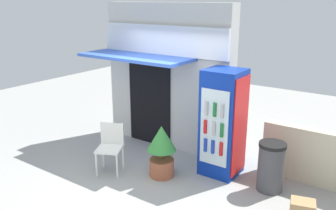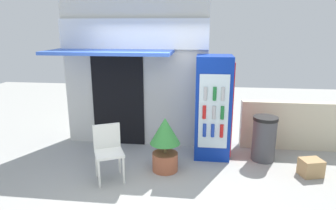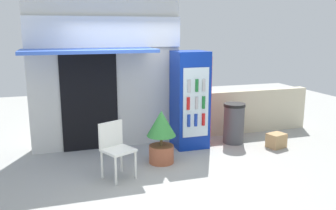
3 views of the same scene
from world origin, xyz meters
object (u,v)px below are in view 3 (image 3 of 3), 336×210
Objects in this scene: drink_cooler at (190,100)px; potted_plant_near_shop at (161,134)px; cardboard_box at (276,140)px; trash_bin at (234,123)px; plastic_chair at (115,145)px.

potted_plant_near_shop is at bearing -138.40° from drink_cooler.
potted_plant_near_shop reaches higher than cardboard_box.
drink_cooler is at bearing 158.88° from cardboard_box.
drink_cooler is 2.29× the size of trash_bin.
plastic_chair is 2.84m from trash_bin.
drink_cooler is at bearing 32.92° from plastic_chair.
plastic_chair is 0.94× the size of potted_plant_near_shop.
plastic_chair is at bearing -159.13° from trash_bin.
drink_cooler is at bearing 41.60° from potted_plant_near_shop.
plastic_chair is 0.96m from potted_plant_near_shop.
cardboard_box is at bearing -38.22° from trash_bin.
plastic_chair reaches higher than trash_bin.
potted_plant_near_shop is at bearing 22.96° from plastic_chair.
plastic_chair is (-1.70, -1.10, -0.43)m from drink_cooler.
drink_cooler is 1.93m from cardboard_box.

